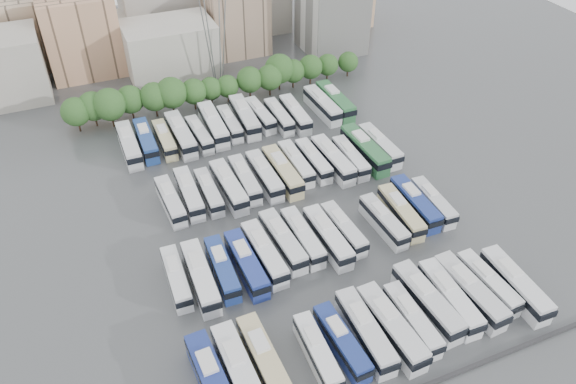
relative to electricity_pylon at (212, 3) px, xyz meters
name	(u,v)px	position (x,y,z in m)	size (l,w,h in m)	color
ground	(299,222)	(-2.00, -50.00, -18.66)	(220.00, 220.00, 0.00)	#424447
tree_line	(206,87)	(-4.87, -7.93, -14.25)	(65.27, 8.02, 8.23)	black
city_buildings	(152,23)	(-9.46, 21.86, -10.79)	(102.00, 35.00, 20.00)	#9E998E
electricity_pylon	(212,3)	(0.00, 0.00, 0.00)	(9.00, 6.91, 33.83)	slate
bus_r0_s0	(213,382)	(-23.49, -73.83, -16.64)	(3.46, 13.22, 4.11)	navy
bus_r0_s1	(240,373)	(-20.21, -73.97, -16.59)	(3.26, 13.50, 4.22)	silver
bus_r0_s2	(264,360)	(-16.86, -73.28, -16.73)	(3.06, 12.61, 3.93)	#C5B687
bus_r0_s4	(317,352)	(-10.41, -74.62, -16.97)	(2.76, 11.03, 3.44)	white
bus_r0_s5	(342,342)	(-6.99, -74.49, -16.91)	(2.98, 11.43, 3.56)	navy
bus_r0_s6	(365,331)	(-3.56, -74.28, -16.71)	(3.00, 12.69, 3.97)	silver
bus_r0_s7	(391,327)	(-0.23, -75.02, -16.63)	(3.45, 13.27, 4.13)	silver
bus_r0_s8	(412,320)	(2.99, -74.89, -16.91)	(2.58, 11.41, 3.57)	silver
bus_r0_s9	(427,301)	(6.38, -73.24, -16.65)	(3.45, 13.17, 4.09)	silver
bus_r0_s10	(449,298)	(9.59, -73.76, -16.75)	(3.13, 12.51, 3.90)	white
bus_r0_s11	(469,291)	(12.75, -73.91, -16.67)	(3.49, 13.07, 4.06)	silver
bus_r0_s12	(488,283)	(16.19, -73.51, -16.92)	(2.93, 11.38, 3.54)	white
bus_r0_s13	(515,284)	(19.32, -75.31, -16.70)	(3.19, 12.83, 4.00)	silver
bus_r1_s0	(176,278)	(-23.41, -55.80, -16.97)	(2.73, 11.05, 3.45)	silver
bus_r1_s1	(201,277)	(-20.27, -57.18, -16.71)	(3.05, 12.75, 3.98)	silver
bus_r1_s2	(222,268)	(-16.94, -56.62, -16.89)	(2.87, 11.55, 3.60)	navy
bus_r1_s3	(246,264)	(-13.51, -57.21, -16.76)	(2.94, 12.39, 3.87)	navy
bus_r1_s4	(264,253)	(-10.38, -56.23, -16.75)	(3.17, 12.47, 3.88)	silver
bus_r1_s5	(283,241)	(-6.89, -54.81, -16.76)	(3.33, 12.48, 3.88)	silver
bus_r1_s6	(303,237)	(-3.74, -55.12, -16.85)	(2.68, 11.78, 3.69)	silver
bus_r1_s7	(328,237)	(-0.27, -56.66, -16.75)	(2.99, 12.45, 3.89)	silver
bus_r1_s8	(343,229)	(2.87, -55.77, -16.95)	(2.95, 11.19, 3.48)	silver
bus_r1_s10	(384,221)	(9.50, -56.65, -16.92)	(2.89, 11.38, 3.54)	silver
bus_r1_s11	(401,212)	(13.06, -55.89, -16.84)	(3.15, 11.91, 3.70)	#C4B987
bus_r1_s12	(415,203)	(16.33, -54.90, -16.77)	(2.98, 12.33, 3.85)	navy
bus_r1_s13	(433,202)	(19.38, -55.61, -16.97)	(2.89, 11.10, 3.45)	silver
bus_r2_s1	(171,201)	(-20.17, -38.81, -16.92)	(2.92, 11.40, 3.55)	silver
bus_r2_s2	(189,193)	(-16.87, -38.11, -16.82)	(2.85, 12.00, 3.75)	silver
bus_r2_s3	(209,192)	(-13.66, -38.81, -16.99)	(2.45, 10.87, 3.41)	silver
bus_r2_s4	(229,186)	(-10.23, -38.99, -16.72)	(3.18, 12.71, 3.96)	silver
bus_r2_s5	(245,179)	(-7.04, -38.02, -16.86)	(2.75, 11.73, 3.67)	silver
bus_r2_s6	(265,175)	(-3.55, -38.40, -16.77)	(2.82, 12.32, 3.85)	silver
bus_r2_s7	(282,171)	(-0.27, -38.62, -16.68)	(2.99, 12.92, 4.04)	#CBBE8B
bus_r2_s8	(296,163)	(2.97, -37.06, -16.86)	(2.60, 11.68, 3.66)	silver
bus_r2_s9	(314,160)	(6.27, -37.38, -16.92)	(2.60, 11.35, 3.55)	silver
bus_r2_s10	(333,159)	(9.45, -38.75, -16.70)	(3.18, 12.82, 4.00)	silver
bus_r2_s11	(351,158)	(12.81, -39.20, -16.92)	(2.70, 11.34, 3.54)	silver
bus_r2_s12	(365,149)	(16.18, -38.29, -16.56)	(3.39, 13.74, 4.29)	#2B6539
bus_r2_s13	(380,145)	(19.57, -37.96, -16.78)	(2.96, 12.25, 3.83)	silver
bus_r3_s0	(129,145)	(-23.48, -19.84, -16.67)	(2.83, 12.93, 4.05)	silver
bus_r3_s1	(146,140)	(-20.20, -19.32, -16.77)	(2.82, 12.31, 3.85)	navy
bus_r3_s2	(165,139)	(-16.84, -20.15, -16.94)	(2.49, 11.19, 3.51)	#CABF8B
bus_r3_s3	(181,134)	(-13.71, -20.21, -16.60)	(3.25, 13.46, 4.20)	silver
bus_r3_s4	(199,134)	(-10.30, -20.95, -16.98)	(2.92, 11.00, 3.42)	silver
bus_r3_s5	(213,125)	(-6.97, -19.25, -16.57)	(3.27, 13.62, 4.25)	silver
bus_r3_s6	(230,123)	(-3.66, -19.43, -16.98)	(2.58, 10.94, 3.42)	silver
bus_r3_s7	(245,117)	(-0.30, -18.71, -16.59)	(3.53, 13.53, 4.21)	silver
bus_r3_s8	(260,115)	(2.98, -18.72, -16.92)	(3.01, 11.38, 3.54)	silver
bus_r3_s9	(279,116)	(6.32, -20.71, -16.93)	(2.52, 11.25, 3.53)	silver
bus_r3_s10	(295,114)	(9.62, -21.34, -16.80)	(2.98, 12.12, 3.78)	white
bus_r3_s12	(322,105)	(16.16, -20.32, -16.69)	(3.19, 12.84, 4.00)	silver
bus_r3_s13	(335,101)	(19.24, -20.05, -16.59)	(3.03, 13.47, 4.22)	#2E6C3C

